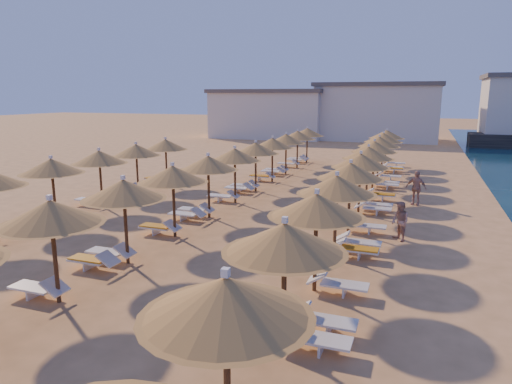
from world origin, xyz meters
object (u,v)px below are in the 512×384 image
at_px(parasol_row_east, 356,166).
at_px(beachgoer_b, 400,221).
at_px(beachgoer_c, 416,188).
at_px(parasol_row_west, 222,160).

bearing_deg(parasol_row_east, beachgoer_b, -46.45).
distance_m(beachgoer_b, beachgoer_c, 6.72).
distance_m(parasol_row_west, beachgoer_b, 9.17).
bearing_deg(beachgoer_c, parasol_row_west, -136.36).
height_order(parasol_row_east, parasol_row_west, same).
relative_size(parasol_row_east, beachgoer_b, 24.25).
xyz_separation_m(parasol_row_west, beachgoer_c, (9.19, 4.47, -1.65)).
bearing_deg(parasol_row_west, beachgoer_b, -14.39).
relative_size(parasol_row_east, parasol_row_west, 1.00).
bearing_deg(parasol_row_east, parasol_row_west, 180.00).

